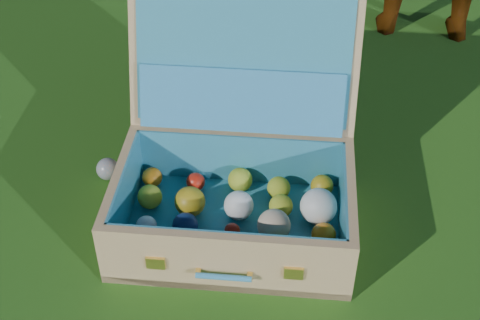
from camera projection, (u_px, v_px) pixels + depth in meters
name	position (u px, v px, depth m)	size (l,w,h in m)	color
ground	(286.00, 191.00, 2.01)	(60.00, 60.00, 0.00)	#215114
stray_ball	(108.00, 169.00, 2.03)	(0.07, 0.07, 0.07)	teal
suitcase	(239.00, 163.00, 1.85)	(0.71, 0.68, 0.60)	tan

